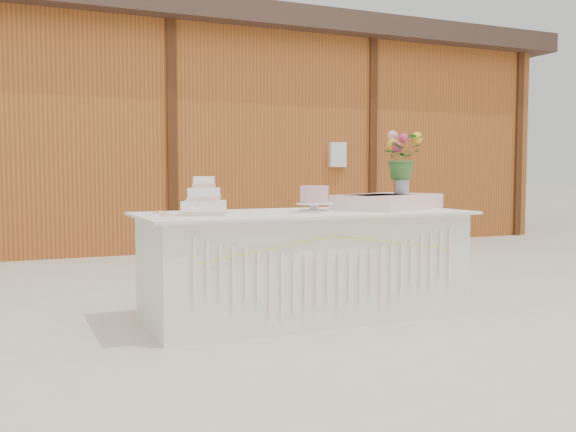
% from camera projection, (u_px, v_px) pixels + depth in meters
% --- Properties ---
extents(ground, '(80.00, 80.00, 0.00)m').
position_uv_depth(ground, '(305.00, 316.00, 4.70)').
color(ground, beige).
rests_on(ground, ground).
extents(barn, '(12.60, 4.60, 3.30)m').
position_uv_depth(barn, '(140.00, 132.00, 10.05)').
color(barn, '#9E5121').
rests_on(barn, ground).
extents(cake_table, '(2.40, 1.00, 0.77)m').
position_uv_depth(cake_table, '(305.00, 264.00, 4.67)').
color(cake_table, white).
rests_on(cake_table, ground).
extents(wedding_cake, '(0.38, 0.38, 0.26)m').
position_uv_depth(wedding_cake, '(204.00, 202.00, 4.31)').
color(wedding_cake, white).
rests_on(wedding_cake, cake_table).
extents(pink_cake_stand, '(0.26, 0.26, 0.19)m').
position_uv_depth(pink_cake_stand, '(314.00, 197.00, 4.60)').
color(pink_cake_stand, white).
rests_on(pink_cake_stand, cake_table).
extents(satin_runner, '(1.03, 0.88, 0.11)m').
position_uv_depth(satin_runner, '(388.00, 201.00, 5.03)').
color(satin_runner, beige).
rests_on(satin_runner, cake_table).
extents(flower_vase, '(0.12, 0.12, 0.16)m').
position_uv_depth(flower_vase, '(401.00, 184.00, 5.09)').
color(flower_vase, '#ACACB0').
rests_on(flower_vase, satin_runner).
extents(bouquet, '(0.36, 0.33, 0.36)m').
position_uv_depth(bouquet, '(402.00, 151.00, 5.08)').
color(bouquet, '#366628').
rests_on(bouquet, flower_vase).
extents(loose_flowers, '(0.19, 0.40, 0.02)m').
position_uv_depth(loose_flowers, '(169.00, 213.00, 4.33)').
color(loose_flowers, pink).
rests_on(loose_flowers, cake_table).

